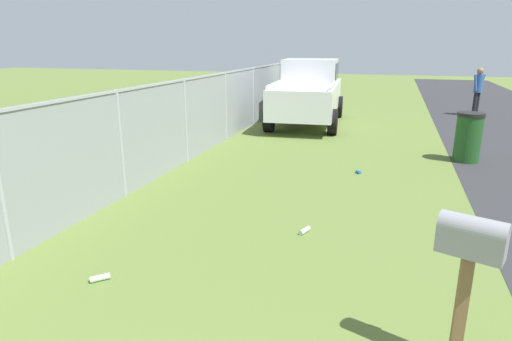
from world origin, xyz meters
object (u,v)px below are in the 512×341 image
object	(u,v)px
mailbox	(470,249)
pedestrian	(478,88)
pickup_truck	(308,90)
trash_bin	(468,137)

from	to	relation	value
mailbox	pedestrian	world-z (taller)	pedestrian
mailbox	pickup_truck	bearing A→B (deg)	37.63
mailbox	pickup_truck	xyz separation A→B (m)	(11.11, 3.39, 0.04)
pickup_truck	pedestrian	world-z (taller)	pickup_truck
mailbox	pedestrian	bearing A→B (deg)	11.73
pickup_truck	trash_bin	bearing A→B (deg)	-135.58
trash_bin	pickup_truck	bearing A→B (deg)	48.57
pickup_truck	pedestrian	distance (m)	6.61
pickup_truck	trash_bin	world-z (taller)	pickup_truck
mailbox	trash_bin	world-z (taller)	mailbox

